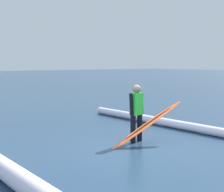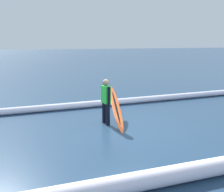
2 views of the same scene
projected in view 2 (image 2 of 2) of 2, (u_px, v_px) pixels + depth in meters
name	position (u px, v px, depth m)	size (l,w,h in m)	color
ground_plane	(129.00, 128.00, 7.71)	(150.00, 150.00, 0.00)	navy
surfer	(106.00, 99.00, 7.93)	(0.26, 0.56, 1.51)	black
surfboard	(116.00, 107.00, 8.18)	(0.55, 2.15, 1.08)	#E55926
wave_crest_foreground	(153.00, 99.00, 11.07)	(0.27, 0.27, 14.78)	white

